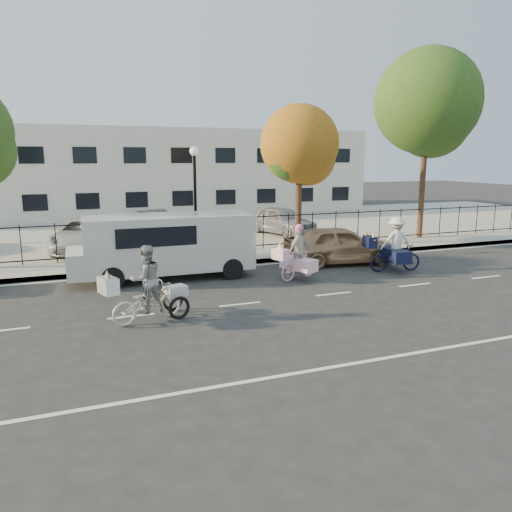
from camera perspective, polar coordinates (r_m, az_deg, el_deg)
name	(u,v)px	position (r m, az deg, el deg)	size (l,w,h in m)	color
ground	(240,304)	(14.07, -1.80, -5.55)	(120.00, 120.00, 0.00)	#333334
road_markings	(240,304)	(14.07, -1.80, -5.53)	(60.00, 9.52, 0.01)	silver
curb	(195,266)	(18.74, -6.94, -1.15)	(60.00, 0.10, 0.15)	#A8A399
sidewalk	(189,261)	(19.74, -7.70, -0.54)	(60.00, 2.20, 0.15)	#A8A399
parking_lot	(151,230)	(28.35, -11.94, 2.87)	(60.00, 15.60, 0.15)	#A8A399
iron_fence	(182,236)	(20.65, -8.48, 2.28)	(58.00, 0.06, 1.50)	black
building	(126,172)	(37.99, -14.63, 9.23)	(34.00, 10.00, 6.00)	silver
lamppost	(195,182)	(20.16, -7.00, 8.43)	(0.36, 0.36, 4.33)	black
street_sign	(137,227)	(19.86, -13.48, 3.25)	(0.85, 0.06, 1.80)	black
zebra_trike	(147,292)	(12.74, -12.35, -4.09)	(2.27, 1.37, 1.95)	silver
unicorn_bike	(298,259)	(16.76, 4.83, -0.39)	(1.91, 1.39, 1.89)	#EBB3C2
bull_bike	(395,250)	(18.65, 15.57, 0.70)	(2.19, 1.53, 1.98)	black
white_van	(166,244)	(17.14, -10.29, 1.40)	(6.12, 2.21, 2.16)	silver
gold_sedan	(340,245)	(19.53, 9.57, 1.27)	(1.75, 4.36, 1.49)	tan
pedestrian	(100,241)	(19.26, -17.40, 1.67)	(0.65, 0.43, 1.78)	black
lot_car_b	(83,235)	(22.52, -19.12, 2.31)	(2.23, 4.83, 1.34)	silver
lot_car_c	(152,225)	(24.68, -11.78, 3.50)	(1.49, 4.28, 1.41)	#44454B
lot_car_d	(281,220)	(25.88, 2.91, 4.11)	(1.70, 4.24, 1.44)	#999AA0
tree_mid	(302,148)	(22.68, 5.25, 12.18)	(3.52, 3.48, 6.38)	#442D1D
tree_east	(429,107)	(26.18, 19.15, 15.80)	(5.01, 5.01, 9.18)	#442D1D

